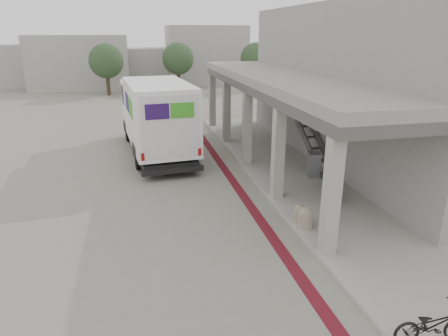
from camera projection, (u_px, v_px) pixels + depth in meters
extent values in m
plane|color=slate|center=(223.00, 210.00, 13.69)|extent=(120.00, 120.00, 0.00)
cube|color=#58111A|center=(237.00, 186.00, 15.74)|extent=(0.35, 40.00, 0.01)
cube|color=gray|center=(330.00, 198.00, 14.50)|extent=(4.40, 28.00, 0.12)
cube|color=gray|center=(358.00, 85.00, 18.24)|extent=(4.30, 17.00, 7.00)
cube|color=#4C4947|center=(281.00, 87.00, 17.46)|extent=(3.40, 16.90, 0.35)
cube|color=gray|center=(281.00, 79.00, 17.35)|extent=(3.40, 16.90, 0.35)
cube|color=#9A9691|center=(80.00, 62.00, 42.51)|extent=(10.00, 6.00, 5.50)
cube|color=#9A9691|center=(146.00, 65.00, 47.91)|extent=(8.00, 6.00, 4.00)
cube|color=#9A9691|center=(206.00, 55.00, 47.12)|extent=(9.00, 6.00, 6.50)
cube|color=#9A9691|center=(27.00, 66.00, 44.19)|extent=(7.00, 5.00, 4.50)
cylinder|color=#38281C|center=(108.00, 83.00, 38.10)|extent=(0.36, 0.36, 2.40)
sphere|color=#283C23|center=(106.00, 61.00, 37.45)|extent=(3.20, 3.20, 3.20)
cylinder|color=#38281C|center=(179.00, 79.00, 41.41)|extent=(0.36, 0.36, 2.40)
sphere|color=#283C23|center=(178.00, 59.00, 40.76)|extent=(3.20, 3.20, 3.20)
cylinder|color=#38281C|center=(255.00, 78.00, 42.16)|extent=(0.36, 0.36, 2.40)
sphere|color=#283C23|center=(256.00, 58.00, 41.51)|extent=(3.20, 3.20, 3.20)
cube|color=black|center=(158.00, 144.00, 19.97)|extent=(3.02, 7.97, 0.33)
cube|color=white|center=(159.00, 114.00, 18.51)|extent=(3.17, 6.00, 2.90)
cube|color=white|center=(148.00, 104.00, 22.02)|extent=(2.85, 2.34, 2.56)
cube|color=white|center=(146.00, 117.00, 23.38)|extent=(2.50, 0.88, 0.89)
cube|color=black|center=(145.00, 91.00, 22.63)|extent=(2.49, 0.76, 1.17)
cube|color=black|center=(173.00, 171.00, 16.37)|extent=(2.58, 0.50, 0.20)
cube|color=#29114F|center=(127.00, 102.00, 18.66)|extent=(0.16, 1.56, 0.84)
cube|color=green|center=(131.00, 108.00, 17.15)|extent=(0.16, 1.56, 0.84)
cube|color=#29114F|center=(157.00, 112.00, 15.51)|extent=(0.95, 0.12, 0.61)
cube|color=green|center=(182.00, 110.00, 15.80)|extent=(0.95, 0.12, 0.61)
cylinder|color=black|center=(129.00, 132.00, 22.22)|extent=(0.40, 1.03, 1.00)
cylinder|color=black|center=(170.00, 129.00, 22.90)|extent=(0.40, 1.03, 1.00)
cylinder|color=black|center=(139.00, 158.00, 17.60)|extent=(0.40, 1.03, 1.00)
cylinder|color=black|center=(191.00, 153.00, 18.28)|extent=(0.40, 1.03, 1.00)
cube|color=slate|center=(335.00, 199.00, 13.78)|extent=(0.38, 0.17, 0.37)
cube|color=slate|center=(326.00, 184.00, 15.17)|extent=(0.38, 0.17, 0.37)
cube|color=#113421|center=(327.00, 186.00, 14.41)|extent=(0.54, 1.73, 0.04)
cube|color=#113421|center=(331.00, 186.00, 14.41)|extent=(0.54, 1.73, 0.04)
cube|color=#113421|center=(335.00, 186.00, 14.41)|extent=(0.54, 1.73, 0.04)
cylinder|color=gray|center=(300.00, 216.00, 12.52)|extent=(0.38, 0.38, 0.38)
sphere|color=gray|center=(300.00, 210.00, 12.46)|extent=(0.38, 0.38, 0.38)
cylinder|color=gray|center=(305.00, 221.00, 12.12)|extent=(0.45, 0.45, 0.45)
sphere|color=gray|center=(306.00, 214.00, 12.04)|extent=(0.45, 0.45, 0.45)
cube|color=slate|center=(313.00, 164.00, 16.40)|extent=(0.56, 0.67, 0.99)
imported|color=black|center=(432.00, 325.00, 7.56)|extent=(1.58, 0.68, 0.81)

